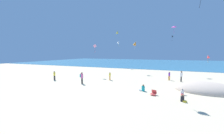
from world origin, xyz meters
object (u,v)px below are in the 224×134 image
(person_2, at_px, (181,76))
(person_7, at_px, (110,75))
(person_1, at_px, (143,89))
(kite_black, at_px, (172,36))
(person_3, at_px, (169,75))
(person_8, at_px, (82,77))
(person_6, at_px, (54,75))
(kite_red, at_px, (208,57))
(kite_white, at_px, (118,42))
(kite_yellow, at_px, (117,32))
(kite_magenta, at_px, (174,27))
(person_4, at_px, (182,93))
(kite_orange, at_px, (135,44))
(person_5, at_px, (183,99))
(person_0, at_px, (81,76))
(beach_chair_far_left, at_px, (154,93))
(kite_pink, at_px, (95,46))

(person_2, xyz_separation_m, person_7, (-11.22, -3.07, -0.21))
(person_1, distance_m, kite_black, 29.37)
(person_3, distance_m, person_8, 14.59)
(person_1, relative_size, person_3, 0.57)
(person_6, height_order, person_8, person_8)
(person_2, xyz_separation_m, kite_red, (3.38, -0.57, 3.12))
(kite_white, bearing_deg, kite_yellow, -87.59)
(person_1, xyz_separation_m, person_7, (-6.57, 4.95, 0.49))
(person_3, distance_m, kite_magenta, 13.38)
(person_1, xyz_separation_m, person_4, (4.35, 0.11, -0.05))
(person_1, bearing_deg, kite_white, -59.23)
(person_3, xyz_separation_m, kite_red, (5.19, -1.28, 3.29))
(kite_orange, bearing_deg, person_2, -38.17)
(person_7, distance_m, kite_red, 15.19)
(kite_black, distance_m, kite_orange, 14.81)
(person_8, bearing_deg, kite_yellow, -90.71)
(person_5, height_order, kite_red, kite_red)
(person_4, relative_size, person_6, 0.45)
(kite_black, height_order, kite_orange, kite_black)
(person_0, xyz_separation_m, kite_yellow, (-0.43, 21.01, 11.02))
(kite_yellow, bearing_deg, person_5, -58.61)
(person_3, xyz_separation_m, person_8, (-12.11, -8.14, 0.18))
(person_3, bearing_deg, person_7, -65.91)
(person_3, relative_size, person_5, 2.05)
(beach_chair_far_left, bearing_deg, person_8, -84.19)
(person_2, distance_m, kite_orange, 13.36)
(beach_chair_far_left, relative_size, kite_red, 0.62)
(kite_white, bearing_deg, person_2, -47.51)
(kite_white, bearing_deg, person_3, -49.46)
(person_1, xyz_separation_m, person_2, (4.65, 8.02, 0.70))
(person_0, relative_size, person_5, 1.06)
(person_2, bearing_deg, kite_white, 123.22)
(person_8, bearing_deg, person_3, -155.88)
(kite_white, bearing_deg, person_4, -57.24)
(kite_yellow, bearing_deg, person_0, -88.84)
(person_0, height_order, person_4, person_0)
(beach_chair_far_left, xyz_separation_m, person_8, (-10.68, 1.82, 0.78))
(person_1, bearing_deg, person_5, 155.77)
(kite_black, distance_m, kite_magenta, 9.82)
(person_8, height_order, kite_black, kite_black)
(beach_chair_far_left, relative_size, person_7, 0.54)
(kite_black, relative_size, kite_yellow, 0.93)
(person_2, bearing_deg, kite_black, 85.45)
(person_1, distance_m, person_7, 8.24)
(person_0, relative_size, person_2, 0.43)
(person_2, height_order, kite_yellow, kite_yellow)
(kite_magenta, bearing_deg, kite_red, -65.91)
(person_6, height_order, kite_orange, kite_orange)
(person_7, relative_size, kite_pink, 0.79)
(person_3, relative_size, kite_magenta, 0.83)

